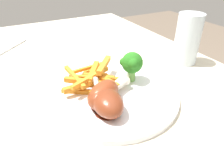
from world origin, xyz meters
The scene contains 9 objects.
dining_table centered at (0.00, 0.00, 0.63)m, with size 1.24×0.79×0.72m.
dinner_plate centered at (-0.06, -0.04, 0.73)m, with size 0.29×0.29×0.01m, color white.
broccoli_floret_front centered at (-0.04, -0.10, 0.78)m, with size 0.05×0.05×0.07m.
carrot_fries_pile centered at (-0.01, -0.01, 0.75)m, with size 0.15×0.14×0.04m.
chicken_drumstick_near centered at (-0.11, 0.00, 0.76)m, with size 0.14×0.07×0.04m.
chicken_drumstick_far centered at (-0.08, -0.01, 0.76)m, with size 0.09×0.13×0.05m.
chicken_drumstick_extra centered at (-0.09, 0.00, 0.76)m, with size 0.09×0.12×0.04m.
fork centered at (0.33, 0.14, 0.73)m, with size 0.19×0.01×0.01m, color silver.
water_glass centered at (0.00, -0.31, 0.79)m, with size 0.07×0.07×0.14m, color silver.
Camera 1 is at (-0.40, 0.14, 0.99)m, focal length 34.17 mm.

